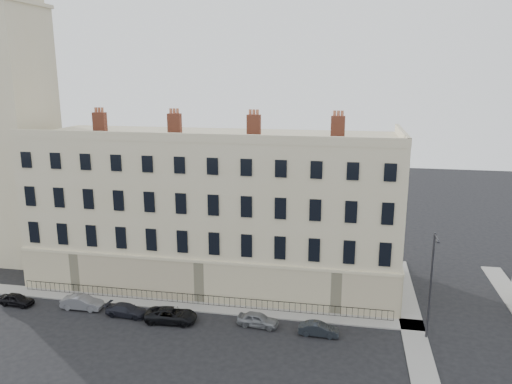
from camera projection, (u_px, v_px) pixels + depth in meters
ground at (250, 341)px, 39.84m from camera, size 160.00×160.00×0.00m
terrace at (216, 208)px, 50.60m from camera, size 36.22×12.22×17.00m
church_tower at (5, 94)px, 54.25m from camera, size 8.00×8.13×44.00m
pavement_terrace at (156, 303)px, 46.40m from camera, size 48.00×2.00×0.12m
pavement_east_return at (408, 309)px, 45.14m from camera, size 2.00×24.00×0.12m
railings at (198, 300)px, 45.95m from camera, size 35.00×0.04×0.96m
car_a at (16, 299)px, 45.96m from camera, size 3.34×1.54×1.11m
car_b at (82, 302)px, 45.20m from camera, size 3.81×1.37×1.25m
car_c at (127, 310)px, 43.92m from camera, size 3.82×1.71×1.09m
car_d at (171, 315)px, 42.85m from camera, size 4.60×2.36×1.24m
car_e at (258, 320)px, 42.12m from camera, size 3.63×1.74×1.20m
car_f at (319, 329)px, 40.66m from camera, size 3.31×1.22×1.08m
streetlamp at (431, 282)px, 39.04m from camera, size 0.25×1.94×8.97m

